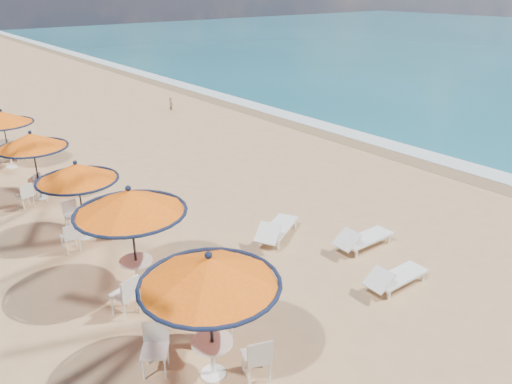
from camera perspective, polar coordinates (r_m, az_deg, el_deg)
ground at (r=12.88m, az=13.39°, el=-9.70°), size 160.00×160.00×0.00m
foam_strip at (r=25.40m, az=9.07°, el=7.07°), size 1.20×140.00×0.04m
wetsand_band at (r=24.76m, az=7.64°, el=6.74°), size 1.40×140.00×0.02m
station_0 at (r=8.85m, az=-5.36°, el=-10.63°), size 2.53×2.53×2.63m
station_1 at (r=11.50m, az=-13.97°, el=-2.29°), size 2.56×2.56×2.67m
station_2 at (r=14.57m, az=-19.65°, el=1.06°), size 2.24×2.24×2.34m
station_3 at (r=17.90m, az=-24.25°, el=4.65°), size 2.28×2.28×2.38m
station_4 at (r=21.79m, az=-26.86°, el=6.94°), size 2.26×2.33×2.36m
lounger_near at (r=12.51m, az=15.54°, el=-9.34°), size 1.83×0.62×0.65m
lounger_mid at (r=14.02m, az=12.03°, el=-5.20°), size 1.91×0.64×0.68m
lounger_far at (r=14.20m, az=2.31°, el=-4.23°), size 2.03×1.47×0.71m
person at (r=29.19m, az=-9.70°, el=9.93°), size 0.21×0.31×0.84m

